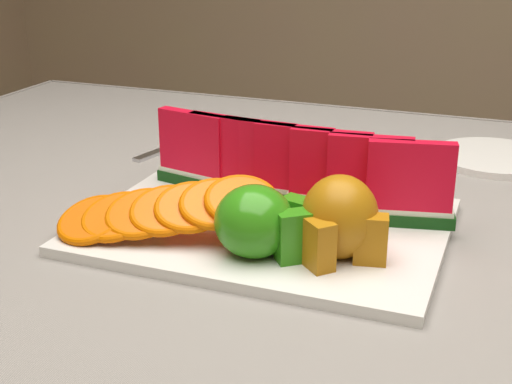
% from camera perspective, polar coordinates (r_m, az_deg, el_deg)
% --- Properties ---
extents(table, '(1.40, 0.90, 0.75)m').
position_cam_1_polar(table, '(0.93, 4.54, -7.21)').
color(table, '#442914').
rests_on(table, ground).
extents(tablecloth, '(1.53, 1.03, 0.20)m').
position_cam_1_polar(tablecloth, '(0.90, 4.65, -3.70)').
color(tablecloth, gray).
rests_on(tablecloth, table).
extents(platter, '(0.40, 0.30, 0.01)m').
position_cam_1_polar(platter, '(0.82, 0.82, -2.74)').
color(platter, silver).
rests_on(platter, tablecloth).
extents(apple_cluster, '(0.12, 0.10, 0.08)m').
position_cam_1_polar(apple_cluster, '(0.73, 0.43, -2.48)').
color(apple_cluster, '#1A7F10').
rests_on(apple_cluster, platter).
extents(pear_cluster, '(0.11, 0.11, 0.09)m').
position_cam_1_polar(pear_cluster, '(0.72, 6.75, -2.24)').
color(pear_cluster, '#917C04').
rests_on(pear_cluster, platter).
extents(side_plate, '(0.24, 0.24, 0.01)m').
position_cam_1_polar(side_plate, '(1.11, 18.57, 2.64)').
color(side_plate, silver).
rests_on(side_plate, tablecloth).
extents(fork, '(0.05, 0.19, 0.00)m').
position_cam_1_polar(fork, '(1.13, -6.42, 3.78)').
color(fork, silver).
rests_on(fork, tablecloth).
extents(watermelon_row, '(0.39, 0.07, 0.10)m').
position_cam_1_polar(watermelon_row, '(0.85, 3.01, 1.97)').
color(watermelon_row, '#093E0C').
rests_on(watermelon_row, platter).
extents(orange_fan_front, '(0.26, 0.15, 0.06)m').
position_cam_1_polar(orange_fan_front, '(0.77, -7.19, -1.43)').
color(orange_fan_front, '#C94000').
rests_on(orange_fan_front, platter).
extents(orange_fan_back, '(0.29, 0.10, 0.04)m').
position_cam_1_polar(orange_fan_back, '(0.93, 3.12, 1.86)').
color(orange_fan_back, '#C94000').
rests_on(orange_fan_back, platter).
extents(tangerine_segments, '(0.23, 0.07, 0.02)m').
position_cam_1_polar(tangerine_segments, '(0.82, 2.08, -1.36)').
color(tangerine_segments, orange).
rests_on(tangerine_segments, platter).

